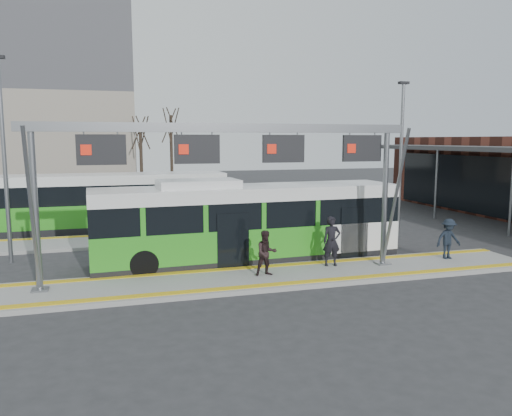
{
  "coord_description": "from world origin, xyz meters",
  "views": [
    {
      "loc": [
        -4.25,
        -16.01,
        4.81
      ],
      "look_at": [
        1.3,
        3.0,
        2.09
      ],
      "focal_mm": 35.0,
      "sensor_mm": 36.0,
      "label": 1
    }
  ],
  "objects_px": {
    "hero_bus": "(248,224)",
    "passenger_b": "(266,253)",
    "passenger_a": "(332,241)",
    "gantry": "(232,155)",
    "passenger_c": "(448,239)"
  },
  "relations": [
    {
      "from": "hero_bus",
      "to": "passenger_b",
      "type": "relative_size",
      "value": 7.71
    },
    {
      "from": "gantry",
      "to": "passenger_c",
      "type": "height_order",
      "value": "gantry"
    },
    {
      "from": "hero_bus",
      "to": "passenger_b",
      "type": "distance_m",
      "value": 2.77
    },
    {
      "from": "gantry",
      "to": "passenger_c",
      "type": "distance_m",
      "value": 9.37
    },
    {
      "from": "hero_bus",
      "to": "passenger_c",
      "type": "relative_size",
      "value": 7.63
    },
    {
      "from": "gantry",
      "to": "passenger_a",
      "type": "relative_size",
      "value": 7.02
    },
    {
      "from": "gantry",
      "to": "hero_bus",
      "type": "relative_size",
      "value": 1.07
    },
    {
      "from": "gantry",
      "to": "passenger_c",
      "type": "relative_size",
      "value": 8.18
    },
    {
      "from": "hero_bus",
      "to": "passenger_a",
      "type": "height_order",
      "value": "hero_bus"
    },
    {
      "from": "passenger_a",
      "to": "passenger_b",
      "type": "bearing_deg",
      "value": -161.88
    },
    {
      "from": "gantry",
      "to": "passenger_a",
      "type": "height_order",
      "value": "gantry"
    },
    {
      "from": "passenger_a",
      "to": "passenger_c",
      "type": "xyz_separation_m",
      "value": [
        4.87,
        -0.28,
        -0.13
      ]
    },
    {
      "from": "hero_bus",
      "to": "passenger_a",
      "type": "bearing_deg",
      "value": -40.82
    },
    {
      "from": "passenger_a",
      "to": "passenger_b",
      "type": "relative_size",
      "value": 1.18
    },
    {
      "from": "passenger_a",
      "to": "passenger_c",
      "type": "height_order",
      "value": "passenger_a"
    }
  ]
}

